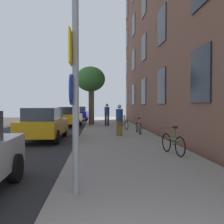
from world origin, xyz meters
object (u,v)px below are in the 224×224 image
sign_post (74,89)px  car_2 (70,116)px  pedestrian_1 (107,113)px  bicycle_0 (173,143)px  tree_near (91,80)px  car_1 (44,124)px  pedestrian_0 (119,118)px  traffic_light (92,94)px  bicycle_2 (124,124)px  bicycle_1 (139,127)px  car_3 (80,113)px

sign_post → car_2: bearing=96.2°
pedestrian_1 → bicycle_0: bearing=-82.0°
sign_post → tree_near: tree_near is taller
car_2 → tree_near: bearing=8.9°
bicycle_0 → car_1: 6.82m
tree_near → pedestrian_0: (1.71, -7.87, -2.85)m
traffic_light → bicycle_0: traffic_light is taller
tree_near → car_1: tree_near is taller
traffic_light → bicycle_0: bearing=-78.2°
tree_near → bicycle_2: size_ratio=2.90×
bicycle_0 → bicycle_2: bicycle_2 is taller
bicycle_1 → car_1: car_1 is taller
tree_near → pedestrian_1: bearing=-44.3°
pedestrian_1 → tree_near: bearing=135.7°
bicycle_1 → car_2: 8.13m
tree_near → bicycle_1: (2.91, -6.93, -3.45)m
pedestrian_1 → pedestrian_0: bearing=-86.8°
car_2 → car_1: bearing=-92.6°
sign_post → bicycle_1: 10.21m
sign_post → pedestrian_0: (1.66, 8.73, -0.96)m
pedestrian_0 → car_2: (-3.45, 7.60, -0.24)m
traffic_light → car_1: size_ratio=0.88×
bicycle_0 → car_2: 13.67m
sign_post → bicycle_2: size_ratio=2.07×
sign_post → car_3: bearing=93.4°
car_3 → traffic_light: bearing=-77.9°
bicycle_1 → car_3: 15.61m
tree_near → bicycle_0: tree_near is taller
tree_near → car_3: tree_near is taller
pedestrian_0 → car_2: size_ratio=0.39×
traffic_light → tree_near: 1.34m
car_1 → car_2: 8.34m
pedestrian_1 → bicycle_2: bearing=-70.6°
bicycle_1 → traffic_light: bearing=110.0°
car_2 → car_3: size_ratio=1.00×
tree_near → car_1: size_ratio=1.11×
pedestrian_0 → pedestrian_1: size_ratio=0.95×
bicycle_2 → pedestrian_1: bearing=109.4°
traffic_light → tree_near: tree_near is taller
pedestrian_0 → car_3: bearing=101.2°
traffic_light → car_3: (-1.58, 7.36, -1.95)m
pedestrian_0 → car_3: size_ratio=0.39×
pedestrian_0 → car_3: (-3.15, 15.93, -0.24)m
pedestrian_0 → car_1: pedestrian_0 is taller
tree_near → car_2: bearing=-171.1°
sign_post → tree_near: bearing=90.1°
traffic_light → sign_post: bearing=-90.3°
pedestrian_0 → car_2: pedestrian_0 is taller
bicycle_0 → bicycle_1: (-0.09, 6.16, -0.01)m
bicycle_1 → car_1: (-5.04, -1.68, 0.36)m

